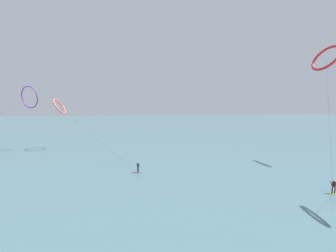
{
  "coord_description": "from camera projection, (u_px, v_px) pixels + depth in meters",
  "views": [
    {
      "loc": [
        -3.05,
        0.3,
        10.78
      ],
      "look_at": [
        0.0,
        23.96,
        8.48
      ],
      "focal_mm": 25.66,
      "sensor_mm": 36.0,
      "label": 1
    }
  ],
  "objects": [
    {
      "name": "kite_crimson",
      "position": [
        326.0,
        58.0,
        41.57
      ],
      "size": [
        11.74,
        16.8,
        20.86
      ],
      "rotation": [
        0.0,
        0.0,
        4.85
      ],
      "color": "red",
      "rests_on": "ground"
    },
    {
      "name": "sea_water",
      "position": [
        144.0,
        127.0,
        108.69
      ],
      "size": [
        400.0,
        200.0,
        0.08
      ],
      "primitive_type": "cube",
      "color": "#476B75",
      "rests_on": "ground"
    },
    {
      "name": "kite_violet",
      "position": [
        29.0,
        97.0,
        54.46
      ],
      "size": [
        4.96,
        46.81,
        14.66
      ],
      "rotation": [
        0.0,
        0.0,
        2.64
      ],
      "color": "purple",
      "rests_on": "ground"
    },
    {
      "name": "surfer_lime",
      "position": [
        334.0,
        188.0,
        28.25
      ],
      "size": [
        1.4,
        0.65,
        1.7
      ],
      "rotation": [
        0.0,
        0.0,
        2.79
      ],
      "color": "#8CC62D",
      "rests_on": "ground"
    },
    {
      "name": "surfer_magenta",
      "position": [
        138.0,
        168.0,
        36.81
      ],
      "size": [
        1.4,
        0.67,
        1.7
      ],
      "rotation": [
        0.0,
        0.0,
        4.36
      ],
      "color": "#CC288E",
      "rests_on": "ground"
    },
    {
      "name": "kite_coral",
      "position": [
        60.0,
        106.0,
        55.0
      ],
      "size": [
        19.16,
        23.8,
        11.83
      ],
      "rotation": [
        0.0,
        0.0,
        1.5
      ],
      "color": "#EA7260",
      "rests_on": "ground"
    }
  ]
}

